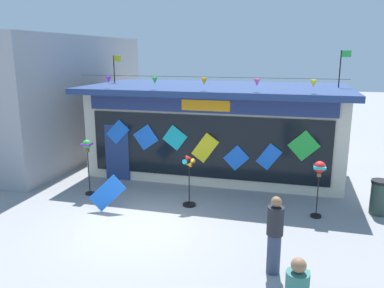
{
  "coord_description": "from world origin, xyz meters",
  "views": [
    {
      "loc": [
        3.76,
        -8.87,
        4.49
      ],
      "look_at": [
        0.63,
        2.96,
        1.59
      ],
      "focal_mm": 36.34,
      "sensor_mm": 36.0,
      "label": 1
    }
  ],
  "objects_px": {
    "kite_shop_building": "(217,128)",
    "person_near_camera": "(275,235)",
    "trash_bin": "(379,197)",
    "display_kite_on_ground": "(107,193)",
    "wind_spinner_far_left": "(87,153)",
    "wind_spinner_left": "(189,179)",
    "wind_spinner_center_left": "(319,173)"
  },
  "relations": [
    {
      "from": "wind_spinner_far_left",
      "to": "wind_spinner_left",
      "type": "distance_m",
      "value": 3.41
    },
    {
      "from": "display_kite_on_ground",
      "to": "kite_shop_building",
      "type": "bearing_deg",
      "value": 64.27
    },
    {
      "from": "wind_spinner_far_left",
      "to": "wind_spinner_left",
      "type": "xyz_separation_m",
      "value": [
        3.36,
        -0.13,
        -0.53
      ]
    },
    {
      "from": "kite_shop_building",
      "to": "person_near_camera",
      "type": "bearing_deg",
      "value": -69.49
    },
    {
      "from": "wind_spinner_far_left",
      "to": "person_near_camera",
      "type": "height_order",
      "value": "wind_spinner_far_left"
    },
    {
      "from": "wind_spinner_left",
      "to": "display_kite_on_ground",
      "type": "distance_m",
      "value": 2.4
    },
    {
      "from": "wind_spinner_far_left",
      "to": "wind_spinner_left",
      "type": "height_order",
      "value": "wind_spinner_far_left"
    },
    {
      "from": "wind_spinner_center_left",
      "to": "trash_bin",
      "type": "height_order",
      "value": "wind_spinner_center_left"
    },
    {
      "from": "kite_shop_building",
      "to": "wind_spinner_center_left",
      "type": "bearing_deg",
      "value": -45.92
    },
    {
      "from": "wind_spinner_far_left",
      "to": "trash_bin",
      "type": "relative_size",
      "value": 1.81
    },
    {
      "from": "kite_shop_building",
      "to": "person_near_camera",
      "type": "relative_size",
      "value": 5.57
    },
    {
      "from": "person_near_camera",
      "to": "display_kite_on_ground",
      "type": "bearing_deg",
      "value": -52.18
    },
    {
      "from": "trash_bin",
      "to": "display_kite_on_ground",
      "type": "xyz_separation_m",
      "value": [
        -7.55,
        -1.73,
        0.03
      ]
    },
    {
      "from": "wind_spinner_far_left",
      "to": "trash_bin",
      "type": "bearing_deg",
      "value": 4.52
    },
    {
      "from": "display_kite_on_ground",
      "to": "wind_spinner_center_left",
      "type": "bearing_deg",
      "value": 10.24
    },
    {
      "from": "wind_spinner_center_left",
      "to": "person_near_camera",
      "type": "xyz_separation_m",
      "value": [
        -1.0,
        -3.16,
        -0.42
      ]
    },
    {
      "from": "kite_shop_building",
      "to": "wind_spinner_center_left",
      "type": "distance_m",
      "value": 5.13
    },
    {
      "from": "trash_bin",
      "to": "display_kite_on_ground",
      "type": "relative_size",
      "value": 1.01
    },
    {
      "from": "wind_spinner_center_left",
      "to": "trash_bin",
      "type": "distance_m",
      "value": 2.0
    },
    {
      "from": "person_near_camera",
      "to": "trash_bin",
      "type": "distance_m",
      "value": 4.72
    },
    {
      "from": "kite_shop_building",
      "to": "wind_spinner_left",
      "type": "bearing_deg",
      "value": -91.32
    },
    {
      "from": "kite_shop_building",
      "to": "wind_spinner_center_left",
      "type": "relative_size",
      "value": 5.78
    },
    {
      "from": "wind_spinner_left",
      "to": "person_near_camera",
      "type": "relative_size",
      "value": 0.93
    },
    {
      "from": "wind_spinner_left",
      "to": "trash_bin",
      "type": "xyz_separation_m",
      "value": [
        5.36,
        0.82,
        -0.35
      ]
    },
    {
      "from": "wind_spinner_far_left",
      "to": "trash_bin",
      "type": "distance_m",
      "value": 8.79
    },
    {
      "from": "wind_spinner_far_left",
      "to": "person_near_camera",
      "type": "distance_m",
      "value": 6.81
    },
    {
      "from": "trash_bin",
      "to": "wind_spinner_left",
      "type": "bearing_deg",
      "value": -171.34
    },
    {
      "from": "display_kite_on_ground",
      "to": "trash_bin",
      "type": "bearing_deg",
      "value": 12.94
    },
    {
      "from": "wind_spinner_left",
      "to": "wind_spinner_center_left",
      "type": "relative_size",
      "value": 0.97
    },
    {
      "from": "display_kite_on_ground",
      "to": "wind_spinner_left",
      "type": "bearing_deg",
      "value": 22.76
    },
    {
      "from": "trash_bin",
      "to": "display_kite_on_ground",
      "type": "height_order",
      "value": "display_kite_on_ground"
    },
    {
      "from": "wind_spinner_far_left",
      "to": "display_kite_on_ground",
      "type": "xyz_separation_m",
      "value": [
        1.17,
        -1.05,
        -0.86
      ]
    }
  ]
}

